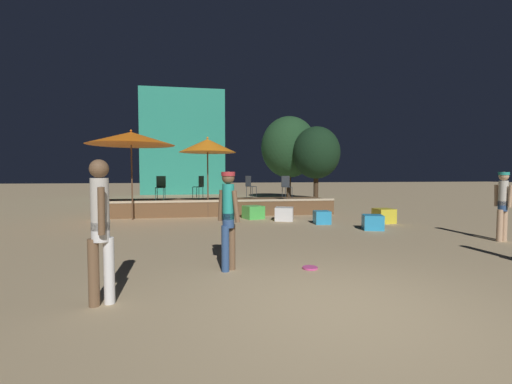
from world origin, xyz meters
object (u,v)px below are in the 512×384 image
at_px(bistro_chair_0, 250,184).
at_px(background_tree_1, 289,147).
at_px(cube_seat_1, 253,212).
at_px(person_2, 503,203).
at_px(cube_seat_0, 373,222).
at_px(patio_umbrella_1, 131,138).
at_px(cube_seat_4, 384,216).
at_px(bistro_chair_2, 200,185).
at_px(bistro_chair_1, 286,185).
at_px(patio_umbrella_0, 208,146).
at_px(cube_seat_3, 322,217).
at_px(bistro_chair_3, 161,185).
at_px(background_tree_0, 316,153).
at_px(frisbee_disc, 310,268).
at_px(person_0, 100,225).
at_px(person_3, 228,216).
at_px(cube_seat_2, 284,214).

height_order(bistro_chair_0, background_tree_1, background_tree_1).
distance_m(cube_seat_1, person_2, 7.35).
bearing_deg(background_tree_1, cube_seat_1, -112.92).
xyz_separation_m(cube_seat_0, person_2, (2.19, -2.12, 0.72)).
distance_m(patio_umbrella_1, cube_seat_4, 9.02).
xyz_separation_m(bistro_chair_2, background_tree_1, (5.65, 6.84, 2.12)).
xyz_separation_m(cube_seat_0, bistro_chair_1, (-1.43, 4.40, 0.97)).
bearing_deg(background_tree_1, cube_seat_4, -88.19).
height_order(patio_umbrella_0, cube_seat_0, patio_umbrella_0).
distance_m(cube_seat_3, bistro_chair_3, 6.36).
relative_size(cube_seat_0, bistro_chair_0, 0.76).
height_order(person_2, background_tree_0, background_tree_0).
xyz_separation_m(patio_umbrella_0, background_tree_0, (6.51, 6.29, 0.19)).
height_order(cube_seat_4, background_tree_0, background_tree_0).
distance_m(cube_seat_0, background_tree_1, 12.32).
bearing_deg(cube_seat_0, person_2, -44.20).
distance_m(patio_umbrella_0, cube_seat_3, 4.97).
relative_size(bistro_chair_2, frisbee_disc, 3.46).
height_order(cube_seat_4, bistro_chair_1, bistro_chair_1).
xyz_separation_m(person_0, person_2, (8.39, 2.61, -0.06)).
xyz_separation_m(person_0, bistro_chair_3, (-0.22, 9.32, 0.19)).
relative_size(bistro_chair_1, background_tree_1, 0.17).
relative_size(bistro_chair_0, bistro_chair_3, 1.00).
distance_m(person_3, bistro_chair_1, 8.48).
bearing_deg(bistro_chair_3, patio_umbrella_1, -119.65).
bearing_deg(bistro_chair_3, person_0, -82.27).
distance_m(person_2, person_3, 6.84).
bearing_deg(cube_seat_0, bistro_chair_3, 144.42).
bearing_deg(cube_seat_0, frisbee_disc, -130.84).
height_order(person_2, person_3, person_2).
relative_size(person_2, bistro_chair_3, 1.86).
height_order(cube_seat_4, bistro_chair_2, bistro_chair_2).
height_order(patio_umbrella_1, person_2, patio_umbrella_1).
relative_size(patio_umbrella_0, cube_seat_4, 5.01).
xyz_separation_m(cube_seat_1, bistro_chair_3, (-3.40, 1.58, 0.95)).
distance_m(bistro_chair_0, frisbee_disc, 9.02).
xyz_separation_m(cube_seat_4, person_3, (-5.59, -4.72, 0.69)).
height_order(cube_seat_3, person_3, person_3).
xyz_separation_m(person_0, frisbee_disc, (3.06, 1.10, -0.97)).
bearing_deg(patio_umbrella_0, cube_seat_1, -25.37).
bearing_deg(bistro_chair_1, cube_seat_0, -82.03).
xyz_separation_m(cube_seat_3, cube_seat_4, (2.11, -0.13, 0.02)).
bearing_deg(frisbee_disc, cube_seat_2, 79.58).
relative_size(cube_seat_2, person_2, 0.46).
bearing_deg(cube_seat_2, person_0, -120.49).
height_order(cube_seat_2, cube_seat_4, cube_seat_4).
bearing_deg(patio_umbrella_0, cube_seat_2, -29.17).
distance_m(cube_seat_4, bistro_chair_1, 4.15).
bearing_deg(cube_seat_3, bistro_chair_0, 114.08).
xyz_separation_m(cube_seat_4, background_tree_0, (0.81, 8.84, 2.62)).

